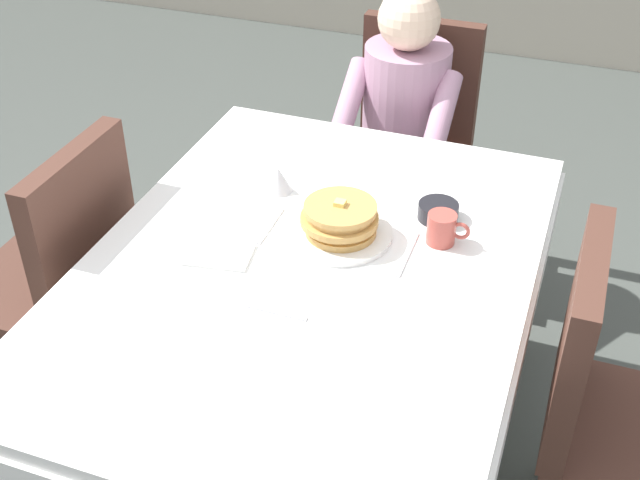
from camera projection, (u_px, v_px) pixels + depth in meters
The scene contains 15 objects.
ground_plane at pixel (310, 458), 2.51m from camera, with size 14.00×14.00×0.00m, color #474C47.
dining_table_main at pixel (308, 292), 2.13m from camera, with size 1.12×1.52×0.74m.
chair_diner at pixel (411, 131), 3.11m from camera, with size 0.44×0.45×0.93m.
diner_person at pixel (402, 116), 2.91m from camera, with size 0.40×0.43×1.12m.
chair_left_side at pixel (62, 267), 2.42m from camera, with size 0.45×0.44×0.93m.
chair_right_side at pixel (607, 399), 1.99m from camera, with size 0.45×0.44×0.93m.
plate_breakfast at pixel (339, 234), 2.17m from camera, with size 0.28×0.28×0.02m, color white.
breakfast_stack at pixel (340, 219), 2.14m from camera, with size 0.20×0.21×0.09m.
cup_coffee at pixel (442, 229), 2.13m from camera, with size 0.11×0.08×0.08m.
bowl_butter at pixel (438, 211), 2.24m from camera, with size 0.11×0.11×0.04m, color black.
syrup_pitcher at pixel (279, 179), 2.34m from camera, with size 0.08×0.08×0.07m.
fork_left_of_plate at pixel (270, 226), 2.22m from camera, with size 0.18×0.01×0.01m, color silver.
knife_right_of_plate at pixel (407, 254), 2.11m from camera, with size 0.20×0.01×0.01m, color silver.
spoon_near_edge at pixel (277, 312), 1.92m from camera, with size 0.15×0.01×0.01m, color silver.
napkin_folded at pixel (219, 254), 2.11m from camera, with size 0.17×0.12×0.01m, color white.
Camera 1 is at (0.59, -1.55, 1.99)m, focal length 46.31 mm.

